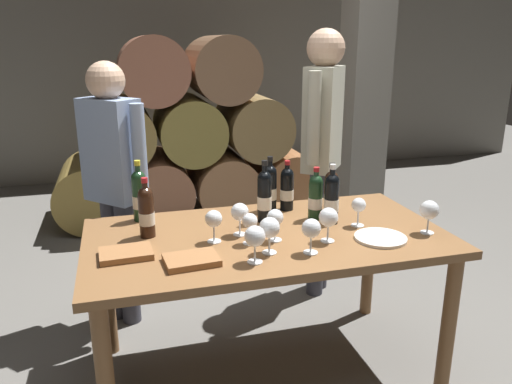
{
  "coord_description": "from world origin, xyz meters",
  "views": [
    {
      "loc": [
        -0.65,
        -2.12,
        1.64
      ],
      "look_at": [
        0.0,
        0.2,
        0.91
      ],
      "focal_mm": 34.98,
      "sensor_mm": 36.0,
      "label": 1
    }
  ],
  "objects_px": {
    "wine_bottle_1": "(139,195)",
    "wine_glass_4": "(240,213)",
    "wine_glass_2": "(429,210)",
    "taster_seated_left": "(114,174)",
    "wine_glass_1": "(269,228)",
    "wine_glass_8": "(214,220)",
    "wine_bottle_4": "(332,198)",
    "wine_glass_3": "(328,218)",
    "wine_bottle_2": "(331,193)",
    "leather_ledger": "(126,254)",
    "wine_glass_0": "(359,206)",
    "sommelier_presenting": "(322,140)",
    "dining_table": "(267,251)",
    "tasting_notebook": "(191,260)",
    "wine_glass_7": "(250,222)",
    "wine_glass_6": "(275,219)",
    "wine_glass_9": "(255,237)",
    "serving_plate": "(381,238)",
    "wine_bottle_5": "(270,187)",
    "wine_bottle_7": "(264,196)",
    "wine_glass_5": "(311,229)",
    "wine_bottle_6": "(287,188)",
    "wine_bottle_0": "(316,197)",
    "wine_bottle_3": "(146,211)"
  },
  "relations": [
    {
      "from": "dining_table",
      "to": "tasting_notebook",
      "type": "bearing_deg",
      "value": -150.09
    },
    {
      "from": "wine_bottle_5",
      "to": "tasting_notebook",
      "type": "distance_m",
      "value": 0.77
    },
    {
      "from": "wine_glass_9",
      "to": "taster_seated_left",
      "type": "height_order",
      "value": "taster_seated_left"
    },
    {
      "from": "wine_glass_8",
      "to": "wine_glass_9",
      "type": "xyz_separation_m",
      "value": [
        0.12,
        -0.26,
        0.01
      ]
    },
    {
      "from": "wine_bottle_1",
      "to": "taster_seated_left",
      "type": "distance_m",
      "value": 0.38
    },
    {
      "from": "wine_bottle_0",
      "to": "wine_bottle_3",
      "type": "bearing_deg",
      "value": -178.99
    },
    {
      "from": "serving_plate",
      "to": "leather_ledger",
      "type": "bearing_deg",
      "value": 174.1
    },
    {
      "from": "wine_bottle_1",
      "to": "wine_glass_4",
      "type": "bearing_deg",
      "value": -37.35
    },
    {
      "from": "wine_bottle_7",
      "to": "leather_ledger",
      "type": "bearing_deg",
      "value": -159.43
    },
    {
      "from": "wine_bottle_2",
      "to": "wine_glass_2",
      "type": "distance_m",
      "value": 0.5
    },
    {
      "from": "wine_bottle_7",
      "to": "wine_bottle_2",
      "type": "bearing_deg",
      "value": -1.4
    },
    {
      "from": "wine_glass_4",
      "to": "leather_ledger",
      "type": "bearing_deg",
      "value": -168.2
    },
    {
      "from": "wine_glass_6",
      "to": "wine_glass_4",
      "type": "bearing_deg",
      "value": 141.58
    },
    {
      "from": "tasting_notebook",
      "to": "sommelier_presenting",
      "type": "relative_size",
      "value": 0.13
    },
    {
      "from": "wine_bottle_5",
      "to": "wine_bottle_4",
      "type": "bearing_deg",
      "value": -49.01
    },
    {
      "from": "sommelier_presenting",
      "to": "serving_plate",
      "type": "bearing_deg",
      "value": -95.99
    },
    {
      "from": "wine_bottle_7",
      "to": "wine_glass_4",
      "type": "distance_m",
      "value": 0.22
    },
    {
      "from": "wine_bottle_1",
      "to": "wine_glass_6",
      "type": "distance_m",
      "value": 0.73
    },
    {
      "from": "wine_glass_3",
      "to": "wine_glass_6",
      "type": "distance_m",
      "value": 0.24
    },
    {
      "from": "wine_glass_3",
      "to": "wine_glass_4",
      "type": "height_order",
      "value": "wine_glass_3"
    },
    {
      "from": "wine_glass_2",
      "to": "taster_seated_left",
      "type": "bearing_deg",
      "value": 147.36
    },
    {
      "from": "wine_bottle_5",
      "to": "tasting_notebook",
      "type": "xyz_separation_m",
      "value": [
        -0.51,
        -0.56,
        -0.11
      ]
    },
    {
      "from": "wine_glass_7",
      "to": "wine_glass_8",
      "type": "xyz_separation_m",
      "value": [
        -0.15,
        0.06,
        0.01
      ]
    },
    {
      "from": "wine_glass_4",
      "to": "tasting_notebook",
      "type": "distance_m",
      "value": 0.38
    },
    {
      "from": "wine_bottle_0",
      "to": "wine_bottle_4",
      "type": "xyz_separation_m",
      "value": [
        0.05,
        -0.08,
        0.01
      ]
    },
    {
      "from": "tasting_notebook",
      "to": "wine_glass_9",
      "type": "bearing_deg",
      "value": -18.69
    },
    {
      "from": "wine_bottle_6",
      "to": "wine_glass_5",
      "type": "bearing_deg",
      "value": -98.84
    },
    {
      "from": "wine_bottle_2",
      "to": "leather_ledger",
      "type": "relative_size",
      "value": 1.28
    },
    {
      "from": "wine_glass_7",
      "to": "leather_ledger",
      "type": "distance_m",
      "value": 0.55
    },
    {
      "from": "wine_glass_1",
      "to": "leather_ledger",
      "type": "xyz_separation_m",
      "value": [
        -0.6,
        0.13,
        -0.1
      ]
    },
    {
      "from": "wine_glass_7",
      "to": "wine_bottle_2",
      "type": "bearing_deg",
      "value": 26.9
    },
    {
      "from": "wine_glass_1",
      "to": "wine_glass_8",
      "type": "bearing_deg",
      "value": 137.79
    },
    {
      "from": "wine_glass_6",
      "to": "serving_plate",
      "type": "bearing_deg",
      "value": -13.97
    },
    {
      "from": "wine_bottle_4",
      "to": "wine_glass_3",
      "type": "distance_m",
      "value": 0.25
    },
    {
      "from": "wine_glass_8",
      "to": "leather_ledger",
      "type": "xyz_separation_m",
      "value": [
        -0.39,
        -0.06,
        -0.09
      ]
    },
    {
      "from": "wine_glass_0",
      "to": "sommelier_presenting",
      "type": "height_order",
      "value": "sommelier_presenting"
    },
    {
      "from": "wine_bottle_0",
      "to": "wine_bottle_5",
      "type": "xyz_separation_m",
      "value": [
        -0.18,
        0.19,
        0.01
      ]
    },
    {
      "from": "wine_bottle_4",
      "to": "wine_bottle_6",
      "type": "height_order",
      "value": "wine_bottle_4"
    },
    {
      "from": "wine_bottle_7",
      "to": "wine_glass_1",
      "type": "xyz_separation_m",
      "value": [
        -0.09,
        -0.39,
        -0.02
      ]
    },
    {
      "from": "wine_glass_7",
      "to": "leather_ledger",
      "type": "height_order",
      "value": "wine_glass_7"
    },
    {
      "from": "wine_bottle_1",
      "to": "serving_plate",
      "type": "xyz_separation_m",
      "value": [
        1.05,
        -0.56,
        -0.13
      ]
    },
    {
      "from": "wine_bottle_7",
      "to": "wine_glass_5",
      "type": "xyz_separation_m",
      "value": [
        0.08,
        -0.44,
        -0.03
      ]
    },
    {
      "from": "wine_glass_3",
      "to": "taster_seated_left",
      "type": "xyz_separation_m",
      "value": [
        -0.93,
        0.88,
        0.05
      ]
    },
    {
      "from": "wine_bottle_2",
      "to": "wine_glass_0",
      "type": "bearing_deg",
      "value": -69.33
    },
    {
      "from": "wine_glass_4",
      "to": "wine_glass_9",
      "type": "height_order",
      "value": "wine_glass_9"
    },
    {
      "from": "wine_glass_7",
      "to": "tasting_notebook",
      "type": "distance_m",
      "value": 0.33
    },
    {
      "from": "wine_glass_6",
      "to": "wine_glass_7",
      "type": "xyz_separation_m",
      "value": [
        -0.12,
        -0.01,
        -0.0
      ]
    },
    {
      "from": "wine_bottle_1",
      "to": "wine_glass_5",
      "type": "distance_m",
      "value": 0.93
    },
    {
      "from": "wine_glass_1",
      "to": "wine_bottle_2",
      "type": "bearing_deg",
      "value": 40.06
    },
    {
      "from": "leather_ledger",
      "to": "sommelier_presenting",
      "type": "height_order",
      "value": "sommelier_presenting"
    }
  ]
}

